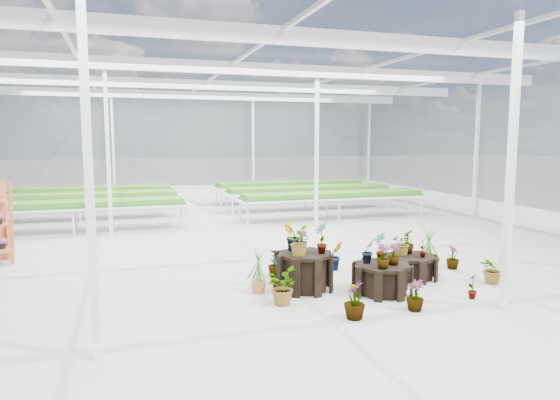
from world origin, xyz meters
name	(u,v)px	position (x,y,z in m)	size (l,w,h in m)	color
ground_plane	(254,262)	(0.00, 0.00, 0.00)	(24.00, 24.00, 0.00)	gray
greenhouse_shell	(254,158)	(0.00, 0.00, 2.25)	(18.00, 24.00, 4.50)	white
steel_frame	(254,158)	(0.00, 0.00, 2.25)	(18.00, 24.00, 4.50)	silver
nursery_benches	(203,203)	(0.00, 7.20, 0.42)	(16.00, 7.00, 0.84)	silver
plinth_tall	(304,271)	(0.35, -2.16, 0.33)	(0.97, 0.97, 0.66)	black
plinth_mid	(382,279)	(1.55, -2.76, 0.26)	(0.99, 0.99, 0.52)	black
plinth_low	(411,267)	(2.55, -2.06, 0.22)	(0.97, 0.97, 0.44)	black
nursery_plants	(359,259)	(1.36, -2.26, 0.49)	(4.73, 3.02, 1.23)	#32671B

